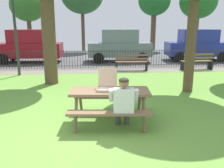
{
  "coord_description": "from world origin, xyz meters",
  "views": [
    {
      "loc": [
        0.39,
        -4.62,
        2.2
      ],
      "look_at": [
        0.86,
        1.33,
        0.75
      ],
      "focal_mm": 38.45,
      "sensor_mm": 36.0,
      "label": 1
    }
  ],
  "objects_px": {
    "far_tree_midright": "(154,2)",
    "parked_car_far_right": "(197,45)",
    "picnic_table_foreground": "(110,97)",
    "pizza_slice_on_table": "(124,88)",
    "parked_car_center": "(29,46)",
    "park_bench_center": "(131,62)",
    "park_bench_right": "(197,62)",
    "parked_car_right": "(120,45)",
    "far_tree_midleft": "(28,6)",
    "adult_at_table": "(123,101)",
    "far_tree_right": "(198,2)",
    "lamp_post_walkway": "(14,18)",
    "pizza_box_open": "(107,84)"
  },
  "relations": [
    {
      "from": "park_bench_center",
      "to": "picnic_table_foreground",
      "type": "bearing_deg",
      "value": -103.35
    },
    {
      "from": "park_bench_center",
      "to": "far_tree_midleft",
      "type": "xyz_separation_m",
      "value": [
        -7.4,
        10.14,
        3.44
      ]
    },
    {
      "from": "far_tree_right",
      "to": "park_bench_right",
      "type": "bearing_deg",
      "value": -112.57
    },
    {
      "from": "pizza_box_open",
      "to": "park_bench_center",
      "type": "xyz_separation_m",
      "value": [
        1.6,
        6.43,
        -0.47
      ]
    },
    {
      "from": "parked_car_center",
      "to": "parked_car_right",
      "type": "relative_size",
      "value": 1.0
    },
    {
      "from": "park_bench_right",
      "to": "parked_car_right",
      "type": "relative_size",
      "value": 0.41
    },
    {
      "from": "pizza_slice_on_table",
      "to": "parked_car_right",
      "type": "height_order",
      "value": "parked_car_right"
    },
    {
      "from": "pizza_slice_on_table",
      "to": "park_bench_center",
      "type": "xyz_separation_m",
      "value": [
        1.2,
        6.37,
        -0.36
      ]
    },
    {
      "from": "pizza_box_open",
      "to": "parked_car_right",
      "type": "bearing_deg",
      "value": 82.05
    },
    {
      "from": "pizza_box_open",
      "to": "pizza_slice_on_table",
      "type": "distance_m",
      "value": 0.42
    },
    {
      "from": "parked_car_right",
      "to": "parked_car_far_right",
      "type": "relative_size",
      "value": 0.99
    },
    {
      "from": "pizza_box_open",
      "to": "parked_car_center",
      "type": "height_order",
      "value": "parked_car_center"
    },
    {
      "from": "far_tree_right",
      "to": "lamp_post_walkway",
      "type": "bearing_deg",
      "value": -139.88
    },
    {
      "from": "far_tree_midright",
      "to": "far_tree_right",
      "type": "bearing_deg",
      "value": 0.0
    },
    {
      "from": "lamp_post_walkway",
      "to": "picnic_table_foreground",
      "type": "bearing_deg",
      "value": -57.03
    },
    {
      "from": "far_tree_midright",
      "to": "parked_car_far_right",
      "type": "bearing_deg",
      "value": -79.87
    },
    {
      "from": "adult_at_table",
      "to": "far_tree_midleft",
      "type": "xyz_separation_m",
      "value": [
        -6.1,
        17.17,
        3.2
      ]
    },
    {
      "from": "picnic_table_foreground",
      "to": "pizza_slice_on_table",
      "type": "distance_m",
      "value": 0.41
    },
    {
      "from": "pizza_slice_on_table",
      "to": "far_tree_midleft",
      "type": "xyz_separation_m",
      "value": [
        -6.19,
        16.51,
        3.08
      ]
    },
    {
      "from": "adult_at_table",
      "to": "parked_car_far_right",
      "type": "distance_m",
      "value": 12.02
    },
    {
      "from": "picnic_table_foreground",
      "to": "parked_car_center",
      "type": "height_order",
      "value": "parked_car_center"
    },
    {
      "from": "parked_car_right",
      "to": "far_tree_right",
      "type": "xyz_separation_m",
      "value": [
        7.84,
        6.82,
        3.27
      ]
    },
    {
      "from": "pizza_box_open",
      "to": "parked_car_center",
      "type": "distance_m",
      "value": 10.6
    },
    {
      "from": "pizza_box_open",
      "to": "park_bench_center",
      "type": "distance_m",
      "value": 6.64
    },
    {
      "from": "pizza_slice_on_table",
      "to": "parked_car_center",
      "type": "distance_m",
      "value": 10.72
    },
    {
      "from": "pizza_slice_on_table",
      "to": "parked_car_far_right",
      "type": "bearing_deg",
      "value": 58.2
    },
    {
      "from": "far_tree_right",
      "to": "far_tree_midleft",
      "type": "bearing_deg",
      "value": -180.0
    },
    {
      "from": "parked_car_far_right",
      "to": "pizza_slice_on_table",
      "type": "bearing_deg",
      "value": -121.8
    },
    {
      "from": "parked_car_center",
      "to": "far_tree_midright",
      "type": "relative_size",
      "value": 0.7
    },
    {
      "from": "lamp_post_walkway",
      "to": "parked_car_center",
      "type": "xyz_separation_m",
      "value": [
        -0.5,
        4.04,
        -1.51
      ]
    },
    {
      "from": "pizza_slice_on_table",
      "to": "lamp_post_walkway",
      "type": "distance_m",
      "value": 7.18
    },
    {
      "from": "adult_at_table",
      "to": "far_tree_midleft",
      "type": "bearing_deg",
      "value": 109.55
    },
    {
      "from": "parked_car_right",
      "to": "far_tree_midleft",
      "type": "relative_size",
      "value": 0.75
    },
    {
      "from": "adult_at_table",
      "to": "pizza_box_open",
      "type": "bearing_deg",
      "value": 116.79
    },
    {
      "from": "parked_car_far_right",
      "to": "far_tree_midright",
      "type": "distance_m",
      "value": 7.65
    },
    {
      "from": "picnic_table_foreground",
      "to": "park_bench_right",
      "type": "xyz_separation_m",
      "value": [
        4.93,
        6.51,
        -0.18
      ]
    },
    {
      "from": "lamp_post_walkway",
      "to": "far_tree_right",
      "type": "distance_m",
      "value": 16.95
    },
    {
      "from": "park_bench_center",
      "to": "park_bench_right",
      "type": "height_order",
      "value": "same"
    },
    {
      "from": "pizza_slice_on_table",
      "to": "adult_at_table",
      "type": "height_order",
      "value": "adult_at_table"
    },
    {
      "from": "parked_car_right",
      "to": "far_tree_right",
      "type": "distance_m",
      "value": 10.9
    },
    {
      "from": "park_bench_right",
      "to": "picnic_table_foreground",
      "type": "bearing_deg",
      "value": -127.14
    },
    {
      "from": "adult_at_table",
      "to": "park_bench_right",
      "type": "bearing_deg",
      "value": 56.31
    },
    {
      "from": "park_bench_center",
      "to": "far_tree_midright",
      "type": "distance_m",
      "value": 11.42
    },
    {
      "from": "lamp_post_walkway",
      "to": "far_tree_midleft",
      "type": "relative_size",
      "value": 0.79
    },
    {
      "from": "far_tree_right",
      "to": "parked_car_center",
      "type": "bearing_deg",
      "value": -153.0
    },
    {
      "from": "picnic_table_foreground",
      "to": "far_tree_midright",
      "type": "bearing_deg",
      "value": 72.88
    },
    {
      "from": "picnic_table_foreground",
      "to": "far_tree_midleft",
      "type": "distance_m",
      "value": 17.94
    },
    {
      "from": "lamp_post_walkway",
      "to": "parked_car_right",
      "type": "bearing_deg",
      "value": 38.68
    },
    {
      "from": "adult_at_table",
      "to": "parked_car_center",
      "type": "xyz_separation_m",
      "value": [
        -4.49,
        10.35,
        0.35
      ]
    },
    {
      "from": "picnic_table_foreground",
      "to": "park_bench_right",
      "type": "relative_size",
      "value": 1.17
    }
  ]
}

